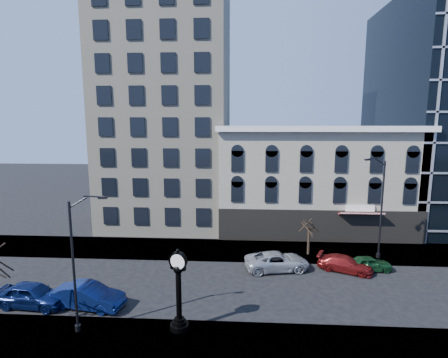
# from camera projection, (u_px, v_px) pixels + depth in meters

# --- Properties ---
(ground) EXTENTS (160.00, 160.00, 0.00)m
(ground) POSITION_uv_depth(u_px,v_px,m) (196.00, 286.00, 27.71)
(ground) COLOR black
(ground) RESTS_ON ground
(sidewalk_far) EXTENTS (160.00, 6.00, 0.12)m
(sidewalk_far) POSITION_uv_depth(u_px,v_px,m) (207.00, 249.00, 35.59)
(sidewalk_far) COLOR #9C9B8E
(sidewalk_far) RESTS_ON ground
(sidewalk_near) EXTENTS (160.00, 6.00, 0.12)m
(sidewalk_near) POSITION_uv_depth(u_px,v_px,m) (176.00, 350.00, 19.82)
(sidewalk_near) COLOR #9C9B8E
(sidewalk_near) RESTS_ON ground
(cream_tower) EXTENTS (15.90, 15.40, 42.50)m
(cream_tower) POSITION_uv_depth(u_px,v_px,m) (166.00, 70.00, 43.59)
(cream_tower) COLOR #BFB49A
(cream_tower) RESTS_ON ground
(victorian_row) EXTENTS (22.60, 11.19, 12.50)m
(victorian_row) POSITION_uv_depth(u_px,v_px,m) (313.00, 180.00, 41.71)
(victorian_row) COLOR gray
(victorian_row) RESTS_ON ground
(street_clock) EXTENTS (1.19, 1.19, 5.23)m
(street_clock) POSITION_uv_depth(u_px,v_px,m) (179.00, 293.00, 21.42)
(street_clock) COLOR black
(street_clock) RESTS_ON sidewalk_near
(street_lamp_near) EXTENTS (2.21, 0.75, 8.68)m
(street_lamp_near) POSITION_uv_depth(u_px,v_px,m) (82.00, 228.00, 20.64)
(street_lamp_near) COLOR black
(street_lamp_near) RESTS_ON sidewalk_near
(street_lamp_far) EXTENTS (2.44, 1.12, 9.82)m
(street_lamp_far) POSITION_uv_depth(u_px,v_px,m) (377.00, 181.00, 31.86)
(street_lamp_far) COLOR black
(street_lamp_far) RESTS_ON sidewalk_far
(bare_tree_far) EXTENTS (2.56, 2.56, 4.39)m
(bare_tree_far) POSITION_uv_depth(u_px,v_px,m) (309.00, 221.00, 33.62)
(bare_tree_far) COLOR #322419
(bare_tree_far) RESTS_ON sidewalk_far
(car_near_a) EXTENTS (5.18, 2.43, 1.72)m
(car_near_a) POSITION_uv_depth(u_px,v_px,m) (32.00, 295.00, 24.57)
(car_near_a) COLOR #0C194C
(car_near_a) RESTS_ON ground
(car_near_b) EXTENTS (5.33, 2.55, 1.69)m
(car_near_b) POSITION_uv_depth(u_px,v_px,m) (88.00, 296.00, 24.42)
(car_near_b) COLOR #0C194C
(car_near_b) RESTS_ON ground
(car_far_a) EXTENTS (6.02, 3.59, 1.57)m
(car_far_a) POSITION_uv_depth(u_px,v_px,m) (277.00, 261.00, 30.69)
(car_far_a) COLOR #A5A8AD
(car_far_a) RESTS_ON ground
(car_far_b) EXTENTS (5.02, 3.57, 1.35)m
(car_far_b) POSITION_uv_depth(u_px,v_px,m) (345.00, 264.00, 30.41)
(car_far_b) COLOR maroon
(car_far_b) RESTS_ON ground
(car_far_c) EXTENTS (4.03, 1.99, 1.32)m
(car_far_c) POSITION_uv_depth(u_px,v_px,m) (369.00, 263.00, 30.51)
(car_far_c) COLOR #143F1E
(car_far_c) RESTS_ON ground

